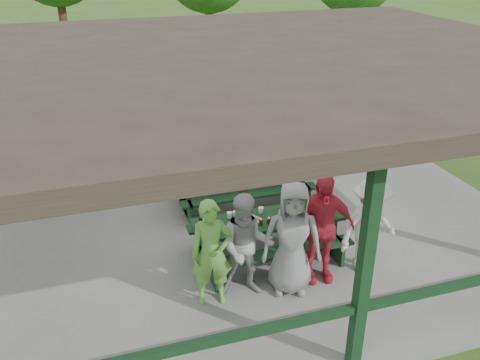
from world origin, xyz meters
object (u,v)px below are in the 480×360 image
object	(u,v)px
contestant_white_fedora	(369,226)
pickup_truck	(231,76)
spectator_lblue	(213,157)
spectator_grey	(285,147)
picnic_table_far	(242,181)
contestant_grey_left	(247,246)
picnic_table_near	(268,232)
contestant_green	(212,253)
contestant_grey_mid	(292,238)
contestant_red	(320,228)
spectator_blue	(142,149)
farm_trailer	(48,100)

from	to	relation	value
contestant_white_fedora	pickup_truck	distance (m)	10.16
spectator_lblue	spectator_grey	xyz separation A→B (m)	(1.66, 0.06, 0.00)
spectator_lblue	spectator_grey	distance (m)	1.66
picnic_table_far	contestant_white_fedora	size ratio (longest dim) A/B	1.63
picnic_table_far	spectator_lblue	distance (m)	0.92
contestant_white_fedora	spectator_lblue	bearing A→B (deg)	104.16
contestant_grey_left	pickup_truck	bearing A→B (deg)	87.76
contestant_grey_left	spectator_lblue	size ratio (longest dim) A/B	1.17
picnic_table_near	contestant_white_fedora	bearing A→B (deg)	-31.23
picnic_table_far	contestant_green	xyz separation A→B (m)	(-1.38, -2.84, 0.36)
picnic_table_near	contestant_grey_left	distance (m)	1.11
picnic_table_far	pickup_truck	distance (m)	7.56
contestant_grey_left	contestant_grey_mid	world-z (taller)	contestant_grey_mid
contestant_red	contestant_white_fedora	bearing A→B (deg)	7.77
picnic_table_near	picnic_table_far	size ratio (longest dim) A/B	0.91
contestant_white_fedora	spectator_grey	world-z (taller)	contestant_white_fedora
spectator_blue	pickup_truck	world-z (taller)	spectator_blue
spectator_lblue	farm_trailer	bearing A→B (deg)	-72.29
picnic_table_far	contestant_green	size ratio (longest dim) A/B	1.64
spectator_lblue	spectator_blue	size ratio (longest dim) A/B	0.87
contestant_grey_left	spectator_grey	bearing A→B (deg)	73.26
spectator_blue	spectator_grey	size ratio (longest dim) A/B	1.15
picnic_table_near	contestant_white_fedora	distance (m)	1.65
contestant_white_fedora	contestant_grey_left	bearing A→B (deg)	170.48
picnic_table_near	contestant_grey_left	bearing A→B (deg)	-128.46
picnic_table_far	farm_trailer	bearing A→B (deg)	118.80
contestant_grey_mid	contestant_red	bearing A→B (deg)	31.29
contestant_grey_mid	spectator_lblue	world-z (taller)	contestant_grey_mid
contestant_grey_left	farm_trailer	distance (m)	10.26
picnic_table_far	pickup_truck	bearing A→B (deg)	74.86
spectator_blue	picnic_table_far	bearing A→B (deg)	138.34
spectator_lblue	pickup_truck	xyz separation A→B (m)	(2.34, 6.49, -0.02)
contestant_white_fedora	spectator_grey	distance (m)	3.71
picnic_table_near	spectator_grey	distance (m)	3.24
picnic_table_near	contestant_green	size ratio (longest dim) A/B	1.50
contestant_grey_left	contestant_white_fedora	bearing A→B (deg)	12.77
contestant_white_fedora	farm_trailer	xyz separation A→B (m)	(-5.03, 9.82, -0.31)
pickup_truck	farm_trailer	size ratio (longest dim) A/B	1.63
contestant_grey_mid	spectator_blue	size ratio (longest dim) A/B	1.10
farm_trailer	picnic_table_near	bearing A→B (deg)	-70.62
spectator_blue	spectator_lblue	bearing A→B (deg)	153.44
spectator_lblue	contestant_grey_mid	bearing A→B (deg)	81.38
picnic_table_near	spectator_grey	world-z (taller)	spectator_grey
contestant_red	spectator_blue	xyz separation A→B (m)	(-2.14, 4.23, -0.09)
contestant_grey_mid	pickup_truck	xyz separation A→B (m)	(2.14, 10.23, -0.21)
picnic_table_near	contestant_grey_left	world-z (taller)	contestant_grey_left
contestant_grey_left	spectator_blue	xyz separation A→B (m)	(-0.94, 4.24, -0.01)
spectator_lblue	spectator_grey	bearing A→B (deg)	170.43
picnic_table_far	spectator_blue	world-z (taller)	spectator_blue
picnic_table_near	contestant_green	bearing A→B (deg)	-144.74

